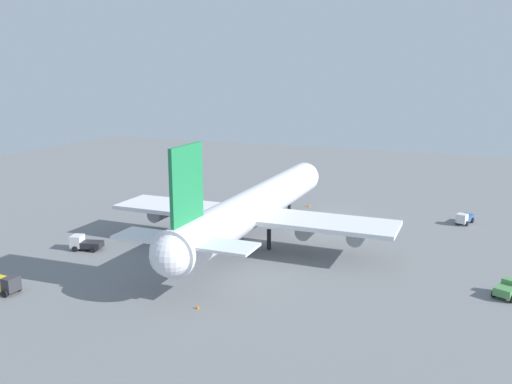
# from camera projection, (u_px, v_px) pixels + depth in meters

# --- Properties ---
(ground_plane) EXTENTS (244.99, 244.99, 0.00)m
(ground_plane) POSITION_uv_depth(u_px,v_px,m) (256.00, 242.00, 92.16)
(ground_plane) COLOR slate
(cargo_airplane) EXTENTS (61.25, 48.44, 19.78)m
(cargo_airplane) POSITION_uv_depth(u_px,v_px,m) (256.00, 206.00, 90.60)
(cargo_airplane) COLOR silver
(cargo_airplane) RESTS_ON ground_plane
(maintenance_van) EXTENTS (2.68, 4.31, 2.42)m
(maintenance_van) POSITION_uv_depth(u_px,v_px,m) (5.00, 284.00, 70.49)
(maintenance_van) COLOR #333338
(maintenance_van) RESTS_ON ground_plane
(pushback_tractor) EXTENTS (3.69, 5.49, 2.43)m
(pushback_tractor) POSITION_uv_depth(u_px,v_px,m) (85.00, 243.00, 87.84)
(pushback_tractor) COLOR silver
(pushback_tractor) RESTS_ON ground_plane
(cargo_loader) EXTENTS (5.37, 3.45, 2.22)m
(cargo_loader) POSITION_uv_depth(u_px,v_px,m) (464.00, 218.00, 103.17)
(cargo_loader) COLOR silver
(cargo_loader) RESTS_ON ground_plane
(baggage_tug) EXTENTS (4.22, 3.79, 2.14)m
(baggage_tug) POSITION_uv_depth(u_px,v_px,m) (508.00, 289.00, 69.19)
(baggage_tug) COLOR #4C8C4C
(baggage_tug) RESTS_ON ground_plane
(safety_cone_nose) EXTENTS (0.54, 0.54, 0.77)m
(safety_cone_nose) POSITION_uv_depth(u_px,v_px,m) (309.00, 205.00, 116.51)
(safety_cone_nose) COLOR orange
(safety_cone_nose) RESTS_ON ground_plane
(safety_cone_tail) EXTENTS (0.42, 0.42, 0.60)m
(safety_cone_tail) POSITION_uv_depth(u_px,v_px,m) (198.00, 306.00, 65.91)
(safety_cone_tail) COLOR orange
(safety_cone_tail) RESTS_ON ground_plane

